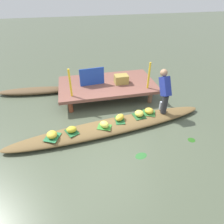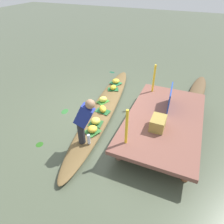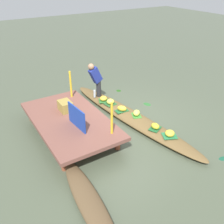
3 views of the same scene
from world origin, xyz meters
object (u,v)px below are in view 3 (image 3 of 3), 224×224
(banana_bunch_1, at_px, (103,98))
(produce_crate, at_px, (65,106))
(banana_bunch_4, at_px, (122,108))
(banana_bunch_5, at_px, (110,102))
(banana_bunch_3, at_px, (155,126))
(moored_boat, at_px, (89,202))
(vendor_person, at_px, (96,78))
(vendor_boat, at_px, (129,116))
(market_banner, at_px, (77,117))
(banana_bunch_2, at_px, (137,113))
(water_bottle, at_px, (95,94))
(banana_bunch_0, at_px, (170,133))

(banana_bunch_1, bearing_deg, produce_crate, 106.04)
(banana_bunch_4, bearing_deg, banana_bunch_5, 6.30)
(produce_crate, bearing_deg, banana_bunch_3, -133.55)
(moored_boat, height_order, vendor_person, vendor_person)
(vendor_boat, relative_size, market_banner, 6.83)
(banana_bunch_5, xyz_separation_m, vendor_person, (0.72, 0.12, 0.60))
(vendor_person, xyz_separation_m, produce_crate, (-0.83, 1.44, -0.27))
(banana_bunch_3, height_order, produce_crate, produce_crate)
(moored_boat, distance_m, banana_bunch_5, 3.85)
(banana_bunch_2, xyz_separation_m, water_bottle, (1.75, 0.46, 0.04))
(vendor_boat, xyz_separation_m, banana_bunch_0, (-1.52, -0.21, 0.18))
(banana_bunch_4, bearing_deg, banana_bunch_0, -169.94)
(banana_bunch_4, distance_m, vendor_person, 1.44)
(moored_boat, xyz_separation_m, market_banner, (1.97, -0.71, 0.66))
(banana_bunch_0, xyz_separation_m, vendor_person, (3.06, 0.50, 0.61))
(banana_bunch_0, height_order, banana_bunch_2, banana_bunch_2)
(moored_boat, relative_size, vendor_person, 2.11)
(market_banner, bearing_deg, banana_bunch_2, -93.50)
(banana_bunch_1, height_order, water_bottle, water_bottle)
(moored_boat, xyz_separation_m, banana_bunch_4, (2.47, -2.42, 0.18))
(vendor_person, xyz_separation_m, water_bottle, (-0.00, 0.07, -0.56))
(moored_boat, xyz_separation_m, banana_bunch_2, (2.00, -2.63, 0.19))
(vendor_boat, height_order, water_bottle, water_bottle)
(banana_bunch_2, bearing_deg, vendor_person, 12.63)
(banana_bunch_3, relative_size, banana_bunch_5, 1.03)
(banana_bunch_1, height_order, banana_bunch_5, banana_bunch_5)
(banana_bunch_4, height_order, water_bottle, water_bottle)
(produce_crate, bearing_deg, market_banner, 175.02)
(banana_bunch_3, distance_m, banana_bunch_4, 1.31)
(banana_bunch_1, distance_m, water_bottle, 0.42)
(banana_bunch_0, xyz_separation_m, market_banner, (1.26, 2.03, 0.48))
(market_banner, xyz_separation_m, produce_crate, (0.96, -0.08, -0.14))
(water_bottle, height_order, market_banner, market_banner)
(banana_bunch_0, xyz_separation_m, banana_bunch_5, (2.34, 0.38, 0.01))
(produce_crate, bearing_deg, banana_bunch_5, -85.93)
(banana_bunch_0, distance_m, banana_bunch_5, 2.37)
(moored_boat, relative_size, banana_bunch_5, 10.48)
(banana_bunch_4, bearing_deg, market_banner, 106.26)
(moored_boat, distance_m, produce_crate, 3.08)
(vendor_boat, bearing_deg, banana_bunch_1, 5.11)
(banana_bunch_2, bearing_deg, banana_bunch_5, 14.72)
(banana_bunch_4, bearing_deg, moored_boat, 135.53)
(banana_bunch_5, bearing_deg, banana_bunch_3, -171.38)
(banana_bunch_0, relative_size, produce_crate, 0.59)
(vendor_person, bearing_deg, banana_bunch_2, -167.37)
(banana_bunch_3, bearing_deg, moored_boat, 113.90)
(vendor_boat, relative_size, banana_bunch_3, 21.73)
(vendor_boat, distance_m, moored_boat, 3.36)
(banana_bunch_2, relative_size, banana_bunch_5, 1.03)
(banana_bunch_1, height_order, vendor_person, vendor_person)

